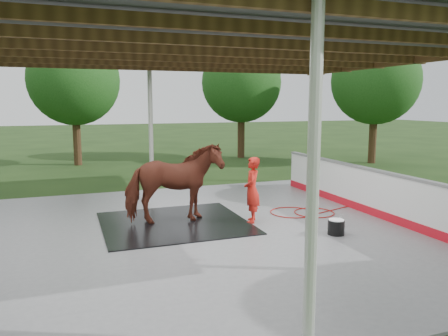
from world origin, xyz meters
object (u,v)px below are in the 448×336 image
object	(u,v)px
dasher_board	(372,193)
horse	(174,183)
wash_bucket	(336,227)
handler	(252,190)

from	to	relation	value
dasher_board	horse	xyz separation A→B (m)	(-4.82, 0.85, 0.40)
wash_bucket	handler	bearing A→B (deg)	130.01
horse	wash_bucket	bearing A→B (deg)	-122.32
dasher_board	wash_bucket	distance (m)	2.18
dasher_board	wash_bucket	world-z (taller)	dasher_board
horse	wash_bucket	xyz separation A→B (m)	(3.01, -2.01, -0.77)
handler	wash_bucket	distance (m)	2.07
dasher_board	horse	bearing A→B (deg)	170.00
horse	wash_bucket	size ratio (longest dim) A/B	6.18
handler	horse	bearing A→B (deg)	-81.50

